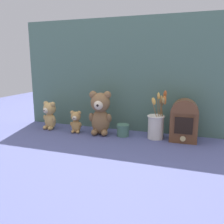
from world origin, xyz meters
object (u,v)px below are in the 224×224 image
(teddy_bear_small, at_px, (76,121))
(vintage_radio, at_px, (184,120))
(flower_vase, at_px, (156,124))
(teddy_bear_large, at_px, (100,112))
(teddy_bear_medium, at_px, (50,115))
(decorative_tin_tall, at_px, (123,130))

(teddy_bear_small, bearing_deg, vintage_radio, 3.95)
(flower_vase, bearing_deg, teddy_bear_large, -175.36)
(teddy_bear_large, height_order, teddy_bear_small, teddy_bear_large)
(teddy_bear_large, distance_m, flower_vase, 0.37)
(flower_vase, bearing_deg, teddy_bear_medium, -177.55)
(teddy_bear_small, xyz_separation_m, decorative_tin_tall, (0.33, 0.03, -0.04))
(teddy_bear_small, bearing_deg, teddy_bear_large, 7.07)
(teddy_bear_medium, distance_m, vintage_radio, 0.93)
(teddy_bear_medium, xyz_separation_m, decorative_tin_tall, (0.55, 0.01, -0.07))
(teddy_bear_small, relative_size, flower_vase, 0.50)
(flower_vase, relative_size, decorative_tin_tall, 3.71)
(flower_vase, height_order, decorative_tin_tall, flower_vase)
(teddy_bear_small, xyz_separation_m, vintage_radio, (0.71, 0.05, 0.05))
(flower_vase, relative_size, vintage_radio, 1.18)
(teddy_bear_medium, relative_size, decorative_tin_tall, 2.45)
(teddy_bear_large, distance_m, teddy_bear_medium, 0.40)
(teddy_bear_large, distance_m, teddy_bear_small, 0.19)
(teddy_bear_large, bearing_deg, vintage_radio, 2.93)
(teddy_bear_medium, bearing_deg, teddy_bear_large, 0.40)
(teddy_bear_medium, xyz_separation_m, teddy_bear_small, (0.22, -0.02, -0.03))
(teddy_bear_large, relative_size, vintage_radio, 1.12)
(teddy_bear_medium, relative_size, flower_vase, 0.66)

